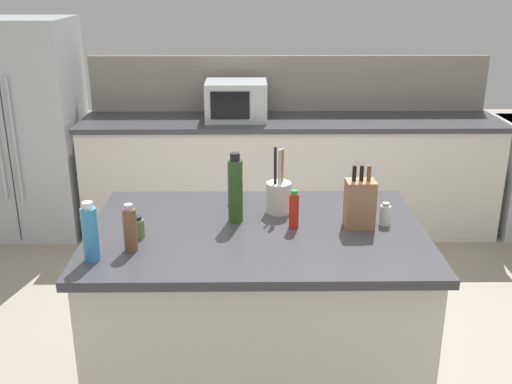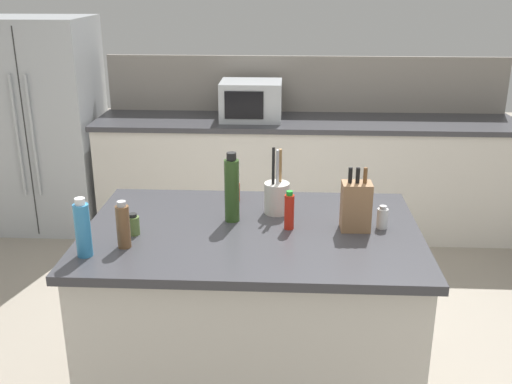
% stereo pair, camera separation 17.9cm
% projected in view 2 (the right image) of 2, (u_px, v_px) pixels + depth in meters
% --- Properties ---
extents(back_counter_run, '(3.34, 0.66, 0.94)m').
position_uv_depth(back_counter_run, '(304.00, 176.00, 4.90)').
color(back_counter_run, beige).
rests_on(back_counter_run, ground_plane).
extents(wall_backsplash, '(3.30, 0.03, 0.46)m').
position_uv_depth(wall_backsplash, '(305.00, 84.00, 4.96)').
color(wall_backsplash, gray).
rests_on(wall_backsplash, back_counter_run).
extents(kitchen_island, '(1.51, 1.00, 0.94)m').
position_uv_depth(kitchen_island, '(252.00, 319.00, 2.85)').
color(kitchen_island, beige).
rests_on(kitchen_island, ground_plane).
extents(refrigerator, '(0.87, 0.75, 1.72)m').
position_uv_depth(refrigerator, '(44.00, 125.00, 4.92)').
color(refrigerator, '#ADB2B7').
rests_on(refrigerator, ground_plane).
extents(microwave, '(0.48, 0.39, 0.30)m').
position_uv_depth(microwave, '(251.00, 100.00, 4.71)').
color(microwave, '#ADB2B7').
rests_on(microwave, back_counter_run).
extents(knife_block, '(0.13, 0.10, 0.29)m').
position_uv_depth(knife_block, '(356.00, 206.00, 2.65)').
color(knife_block, '#936B47').
rests_on(knife_block, kitchen_island).
extents(utensil_crock, '(0.12, 0.12, 0.32)m').
position_uv_depth(utensil_crock, '(277.00, 197.00, 2.85)').
color(utensil_crock, beige).
rests_on(utensil_crock, kitchen_island).
extents(pepper_grinder, '(0.06, 0.06, 0.20)m').
position_uv_depth(pepper_grinder, '(123.00, 226.00, 2.48)').
color(pepper_grinder, brown).
rests_on(pepper_grinder, kitchen_island).
extents(spice_jar_paprika, '(0.05, 0.05, 0.11)m').
position_uv_depth(spice_jar_paprika, '(235.00, 191.00, 3.01)').
color(spice_jar_paprika, '#B73D1E').
rests_on(spice_jar_paprika, kitchen_island).
extents(spice_jar_oregano, '(0.06, 0.06, 0.10)m').
position_uv_depth(spice_jar_oregano, '(133.00, 225.00, 2.62)').
color(spice_jar_oregano, '#567038').
rests_on(spice_jar_oregano, kitchen_island).
extents(salt_shaker, '(0.05, 0.05, 0.11)m').
position_uv_depth(salt_shaker, '(382.00, 218.00, 2.69)').
color(salt_shaker, silver).
rests_on(salt_shaker, kitchen_island).
extents(dish_soap_bottle, '(0.06, 0.06, 0.25)m').
position_uv_depth(dish_soap_bottle, '(83.00, 229.00, 2.39)').
color(dish_soap_bottle, '#3384BC').
rests_on(dish_soap_bottle, kitchen_island).
extents(olive_oil_bottle, '(0.07, 0.07, 0.33)m').
position_uv_depth(olive_oil_bottle, '(232.00, 189.00, 2.73)').
color(olive_oil_bottle, '#2D4C1E').
rests_on(olive_oil_bottle, kitchen_island).
extents(hot_sauce_bottle, '(0.04, 0.04, 0.18)m').
position_uv_depth(hot_sauce_bottle, '(289.00, 211.00, 2.66)').
color(hot_sauce_bottle, red).
rests_on(hot_sauce_bottle, kitchen_island).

